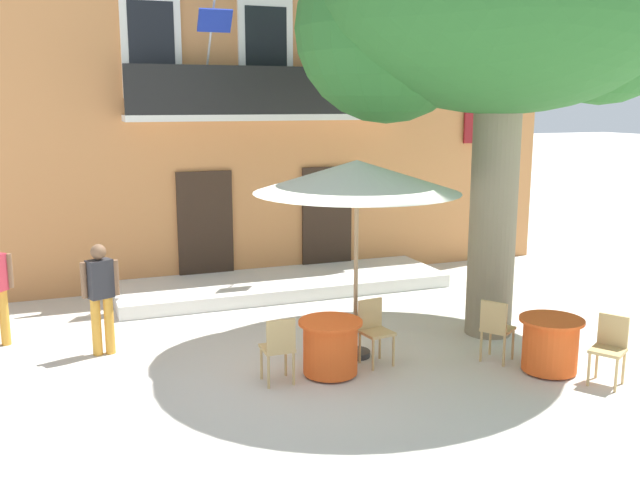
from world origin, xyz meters
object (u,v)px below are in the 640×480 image
cafe_chair_near_tree_1 (374,327)px  cafe_umbrella (357,177)px  cafe_table_near_tree (330,347)px  pedestrian_near_entrance (101,293)px  cafe_chair_middle_1 (496,326)px  cafe_table_middle (550,344)px  plane_tree (496,9)px  cafe_chair_near_tree_0 (279,346)px  cafe_chair_middle_0 (610,345)px

cafe_chair_near_tree_1 → cafe_umbrella: size_ratio=0.31×
cafe_table_near_tree → pedestrian_near_entrance: size_ratio=0.52×
cafe_chair_middle_1 → pedestrian_near_entrance: pedestrian_near_entrance is taller
cafe_table_middle → pedestrian_near_entrance: pedestrian_near_entrance is taller
plane_tree → cafe_umbrella: (-2.32, -0.25, -2.36)m
plane_tree → cafe_umbrella: size_ratio=2.34×
cafe_chair_near_tree_0 → cafe_chair_near_tree_1: (1.48, 0.26, 0.00)m
cafe_umbrella → cafe_chair_middle_0: bearing=-38.0°
cafe_chair_middle_0 → cafe_umbrella: bearing=142.0°
cafe_table_near_tree → cafe_chair_middle_1: size_ratio=0.95×
cafe_chair_middle_0 → cafe_chair_near_tree_1: bearing=145.4°
cafe_chair_middle_1 → plane_tree: bearing=64.3°
cafe_table_middle → cafe_chair_middle_0: bearing=-52.9°
cafe_chair_middle_0 → cafe_umbrella: size_ratio=0.31×
cafe_umbrella → cafe_chair_middle_1: bearing=-27.6°
cafe_chair_near_tree_0 → cafe_chair_middle_0: size_ratio=1.00×
cafe_table_near_tree → cafe_chair_middle_1: (2.36, -0.40, 0.14)m
cafe_table_near_tree → pedestrian_near_entrance: 3.44m
cafe_chair_middle_0 → cafe_umbrella: cafe_umbrella is taller
plane_tree → cafe_table_middle: size_ratio=7.86×
cafe_chair_middle_1 → cafe_table_middle: bearing=-50.6°
cafe_chair_near_tree_1 → cafe_chair_middle_0: same height
cafe_chair_middle_1 → cafe_umbrella: cafe_umbrella is taller
cafe_chair_middle_0 → cafe_chair_near_tree_0: bearing=159.5°
cafe_chair_near_tree_1 → pedestrian_near_entrance: pedestrian_near_entrance is taller
cafe_chair_near_tree_1 → cafe_table_middle: 2.41m
cafe_chair_near_tree_0 → pedestrian_near_entrance: 2.89m
cafe_table_near_tree → cafe_chair_near_tree_0: (-0.75, -0.07, 0.14)m
cafe_chair_middle_0 → cafe_chair_middle_1: size_ratio=1.00×
plane_tree → cafe_umbrella: 3.32m
pedestrian_near_entrance → cafe_chair_middle_1: bearing=-24.1°
cafe_table_middle → cafe_chair_near_tree_0: bearing=165.8°
cafe_chair_near_tree_1 → cafe_chair_middle_1: (1.63, -0.58, 0.00)m
cafe_table_near_tree → cafe_chair_near_tree_0: cafe_chair_near_tree_0 is taller
cafe_chair_near_tree_0 → cafe_chair_middle_1: size_ratio=1.00×
cafe_table_near_tree → cafe_chair_middle_1: cafe_chair_middle_1 is taller
plane_tree → cafe_chair_middle_1: size_ratio=7.46×
cafe_chair_middle_1 → cafe_chair_middle_0: bearing=-51.7°
cafe_chair_near_tree_1 → cafe_umbrella: cafe_umbrella is taller
cafe_chair_middle_0 → pedestrian_near_entrance: size_ratio=0.55×
cafe_table_middle → plane_tree: bearing=87.2°
cafe_umbrella → cafe_table_middle: bearing=-33.9°
cafe_table_near_tree → cafe_umbrella: cafe_umbrella is taller
cafe_table_middle → cafe_table_near_tree: bearing=161.0°
plane_tree → cafe_chair_middle_1: plane_tree is taller
cafe_chair_middle_0 → cafe_chair_middle_1: same height
cafe_chair_middle_0 → pedestrian_near_entrance: 7.04m
plane_tree → cafe_chair_near_tree_1: plane_tree is taller
cafe_chair_near_tree_1 → cafe_umbrella: bearing=111.3°
cafe_umbrella → plane_tree: bearing=6.2°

